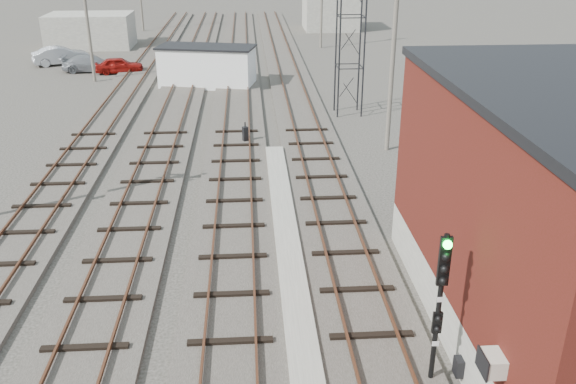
{
  "coord_description": "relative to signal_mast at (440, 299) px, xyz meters",
  "views": [
    {
      "loc": [
        -0.84,
        -2.23,
        10.87
      ],
      "look_at": [
        0.52,
        17.65,
        2.2
      ],
      "focal_mm": 38.0,
      "sensor_mm": 36.0,
      "label": 1
    }
  ],
  "objects": [
    {
      "name": "ground",
      "position": [
        -3.7,
        50.01,
        -2.6
      ],
      "size": [
        320.0,
        320.0,
        0.0
      ],
      "primitive_type": "plane",
      "color": "#282621",
      "rests_on": "ground"
    },
    {
      "name": "track_right",
      "position": [
        -1.2,
        29.01,
        -2.49
      ],
      "size": [
        3.2,
        90.0,
        0.39
      ],
      "color": "#332D28",
      "rests_on": "ground"
    },
    {
      "name": "track_mid_right",
      "position": [
        -5.2,
        29.01,
        -2.49
      ],
      "size": [
        3.2,
        90.0,
        0.39
      ],
      "color": "#332D28",
      "rests_on": "ground"
    },
    {
      "name": "track_mid_left",
      "position": [
        -9.2,
        29.01,
        -2.49
      ],
      "size": [
        3.2,
        90.0,
        0.39
      ],
      "color": "#332D28",
      "rests_on": "ground"
    },
    {
      "name": "track_left",
      "position": [
        -13.2,
        29.01,
        -2.49
      ],
      "size": [
        3.2,
        90.0,
        0.39
      ],
      "color": "#332D28",
      "rests_on": "ground"
    },
    {
      "name": "platform_curb",
      "position": [
        -3.2,
        4.01,
        -2.47
      ],
      "size": [
        0.9,
        28.0,
        0.26
      ],
      "primitive_type": "cube",
      "color": "gray",
      "rests_on": "ground"
    },
    {
      "name": "brick_building",
      "position": [
        3.8,
        2.01,
        1.03
      ],
      "size": [
        6.54,
        12.2,
        7.22
      ],
      "color": "gray",
      "rests_on": "ground"
    },
    {
      "name": "utility_pole_left_b",
      "position": [
        -16.2,
        35.01,
        2.2
      ],
      "size": [
        1.8,
        0.24,
        9.0
      ],
      "color": "#595147",
      "rests_on": "ground"
    },
    {
      "name": "utility_pole_right_a",
      "position": [
        2.8,
        18.01,
        2.2
      ],
      "size": [
        1.8,
        0.24,
        9.0
      ],
      "color": "#595147",
      "rests_on": "ground"
    },
    {
      "name": "shed_left",
      "position": [
        -19.7,
        50.01,
        -1.0
      ],
      "size": [
        8.0,
        5.0,
        3.2
      ],
      "primitive_type": "cube",
      "color": "gray",
      "rests_on": "ground"
    },
    {
      "name": "shed_right",
      "position": [
        5.3,
        60.01,
        -0.6
      ],
      "size": [
        6.0,
        6.0,
        4.0
      ],
      "primitive_type": "cube",
      "color": "gray",
      "rests_on": "ground"
    },
    {
      "name": "signal_mast",
      "position": [
        0.0,
        0.0,
        0.0
      ],
      "size": [
        0.4,
        0.42,
        4.35
      ],
      "color": "gray",
      "rests_on": "ground"
    },
    {
      "name": "switch_stand",
      "position": [
        -4.7,
        19.44,
        -2.05
      ],
      "size": [
        0.35,
        0.35,
        1.16
      ],
      "rotation": [
        0.0,
        0.0,
        0.42
      ],
      "color": "black",
      "rests_on": "ground"
    },
    {
      "name": "site_trailer",
      "position": [
        -7.44,
        33.01,
        -1.11
      ],
      "size": [
        7.51,
        4.53,
        2.95
      ],
      "rotation": [
        0.0,
        0.0,
        -0.22
      ],
      "color": "white",
      "rests_on": "ground"
    },
    {
      "name": "car_red",
      "position": [
        -14.83,
        37.88,
        -1.95
      ],
      "size": [
        3.99,
        2.14,
        1.29
      ],
      "primitive_type": "imported",
      "rotation": [
        0.0,
        0.0,
        1.74
      ],
      "color": "maroon",
      "rests_on": "ground"
    },
    {
      "name": "car_silver",
      "position": [
        -20.43,
        41.66,
        -1.83
      ],
      "size": [
        4.94,
        3.34,
        1.54
      ],
      "primitive_type": "imported",
      "rotation": [
        0.0,
        0.0,
        1.98
      ],
      "color": "#ADAEB5",
      "rests_on": "ground"
    },
    {
      "name": "car_grey",
      "position": [
        -17.25,
        38.63,
        -1.93
      ],
      "size": [
        4.62,
        1.97,
        1.33
      ],
      "primitive_type": "imported",
      "rotation": [
        0.0,
        0.0,
        1.6
      ],
      "color": "gray",
      "rests_on": "ground"
    }
  ]
}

